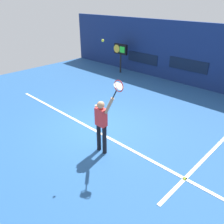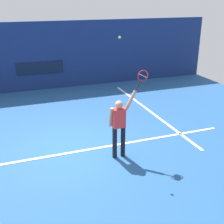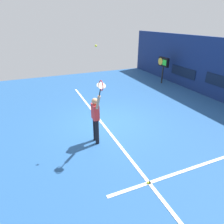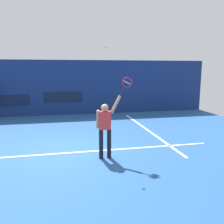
# 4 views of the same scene
# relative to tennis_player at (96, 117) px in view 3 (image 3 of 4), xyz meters

# --- Properties ---
(ground_plane) EXTENTS (18.00, 18.00, 0.00)m
(ground_plane) POSITION_rel_tennis_player_xyz_m (-1.17, 0.94, -1.01)
(ground_plane) COLOR #23518C
(sponsor_banner_center) EXTENTS (2.20, 0.03, 0.60)m
(sponsor_banner_center) POSITION_rel_tennis_player_xyz_m (-1.17, 7.41, 0.07)
(sponsor_banner_center) COLOR #0C1933
(sponsor_banner_portside) EXTENTS (2.20, 0.03, 0.60)m
(sponsor_banner_portside) POSITION_rel_tennis_player_xyz_m (-4.17, 7.41, -0.05)
(sponsor_banner_portside) COLOR #0C1933
(court_baseline) EXTENTS (10.00, 0.10, 0.01)m
(court_baseline) POSITION_rel_tennis_player_xyz_m (-1.17, 0.67, -1.00)
(court_baseline) COLOR white
(court_baseline) RESTS_ON ground_plane
(court_sideline) EXTENTS (0.10, 7.00, 0.01)m
(court_sideline) POSITION_rel_tennis_player_xyz_m (2.47, 2.94, -1.00)
(court_sideline) COLOR white
(court_sideline) RESTS_ON ground_plane
(tennis_player) EXTENTS (0.75, 0.31, 1.94)m
(tennis_player) POSITION_rel_tennis_player_xyz_m (0.00, 0.00, 0.00)
(tennis_player) COLOR black
(tennis_player) RESTS_ON ground_plane
(tennis_racket) EXTENTS (0.43, 0.27, 0.61)m
(tennis_racket) POSITION_rel_tennis_player_xyz_m (0.65, -0.00, 1.28)
(tennis_racket) COLOR black
(tennis_ball) EXTENTS (0.07, 0.07, 0.07)m
(tennis_ball) POSITION_rel_tennis_player_xyz_m (0.03, 0.08, 2.33)
(tennis_ball) COLOR #CCE033
(scoreboard_clock) EXTENTS (0.96, 0.20, 1.77)m
(scoreboard_clock) POSITION_rel_tennis_player_xyz_m (-5.26, 6.61, 0.37)
(scoreboard_clock) COLOR black
(scoreboard_clock) RESTS_ON ground_plane
(spare_ball) EXTENTS (0.07, 0.07, 0.07)m
(spare_ball) POSITION_rel_tennis_player_xyz_m (2.47, 0.63, -0.98)
(spare_ball) COLOR #CCE033
(spare_ball) RESTS_ON ground_plane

